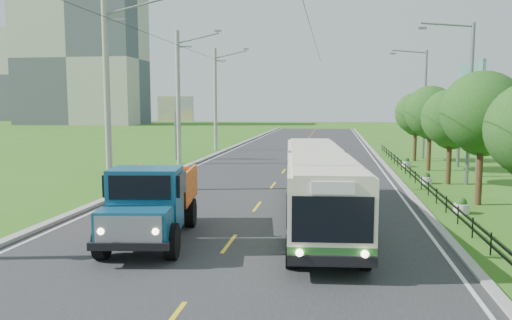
% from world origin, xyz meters
% --- Properties ---
extents(ground, '(240.00, 240.00, 0.00)m').
position_xyz_m(ground, '(0.00, 0.00, 0.00)').
color(ground, '#336718').
rests_on(ground, ground).
extents(road, '(14.00, 120.00, 0.02)m').
position_xyz_m(road, '(0.00, 20.00, 0.01)').
color(road, '#28282B').
rests_on(road, ground).
extents(curb_left, '(0.40, 120.00, 0.15)m').
position_xyz_m(curb_left, '(-7.20, 20.00, 0.07)').
color(curb_left, '#9E9E99').
rests_on(curb_left, ground).
extents(curb_right, '(0.30, 120.00, 0.10)m').
position_xyz_m(curb_right, '(7.15, 20.00, 0.05)').
color(curb_right, '#9E9E99').
rests_on(curb_right, ground).
extents(edge_line_left, '(0.12, 120.00, 0.00)m').
position_xyz_m(edge_line_left, '(-6.65, 20.00, 0.02)').
color(edge_line_left, silver).
rests_on(edge_line_left, road).
extents(edge_line_right, '(0.12, 120.00, 0.00)m').
position_xyz_m(edge_line_right, '(6.65, 20.00, 0.02)').
color(edge_line_right, silver).
rests_on(edge_line_right, road).
extents(centre_dash, '(0.12, 2.20, 0.00)m').
position_xyz_m(centre_dash, '(0.00, 0.00, 0.02)').
color(centre_dash, yellow).
rests_on(centre_dash, road).
extents(railing_right, '(0.04, 40.00, 0.60)m').
position_xyz_m(railing_right, '(8.00, 14.00, 0.30)').
color(railing_right, black).
rests_on(railing_right, ground).
extents(pole_near, '(3.51, 0.32, 10.00)m').
position_xyz_m(pole_near, '(-8.26, 9.00, 5.09)').
color(pole_near, gray).
rests_on(pole_near, ground).
extents(pole_mid, '(3.51, 0.32, 10.00)m').
position_xyz_m(pole_mid, '(-8.26, 21.00, 5.09)').
color(pole_mid, gray).
rests_on(pole_mid, ground).
extents(pole_far, '(3.51, 0.32, 10.00)m').
position_xyz_m(pole_far, '(-8.26, 33.00, 5.09)').
color(pole_far, gray).
rests_on(pole_far, ground).
extents(tree_third, '(3.60, 3.62, 6.00)m').
position_xyz_m(tree_third, '(9.86, 8.14, 3.99)').
color(tree_third, '#382314').
rests_on(tree_third, ground).
extents(tree_fourth, '(3.24, 3.31, 5.40)m').
position_xyz_m(tree_fourth, '(9.86, 14.14, 3.59)').
color(tree_fourth, '#382314').
rests_on(tree_fourth, ground).
extents(tree_fifth, '(3.48, 3.52, 5.80)m').
position_xyz_m(tree_fifth, '(9.86, 20.14, 3.85)').
color(tree_fifth, '#382314').
rests_on(tree_fifth, ground).
extents(tree_back, '(3.30, 3.36, 5.50)m').
position_xyz_m(tree_back, '(9.86, 26.14, 3.65)').
color(tree_back, '#382314').
rests_on(tree_back, ground).
extents(streetlight_mid, '(3.02, 0.20, 9.07)m').
position_xyz_m(streetlight_mid, '(10.64, 14.00, 4.90)').
color(streetlight_mid, slate).
rests_on(streetlight_mid, ground).
extents(streetlight_far, '(3.02, 0.20, 9.07)m').
position_xyz_m(streetlight_far, '(10.64, 28.00, 4.90)').
color(streetlight_far, slate).
rests_on(streetlight_far, ground).
extents(planter_near, '(0.64, 0.64, 0.67)m').
position_xyz_m(planter_near, '(8.60, 6.00, 0.29)').
color(planter_near, silver).
rests_on(planter_near, ground).
extents(planter_mid, '(0.64, 0.64, 0.67)m').
position_xyz_m(planter_mid, '(8.60, 14.00, 0.29)').
color(planter_mid, silver).
rests_on(planter_mid, ground).
extents(planter_far, '(0.64, 0.64, 0.67)m').
position_xyz_m(planter_far, '(8.60, 22.00, 0.29)').
color(planter_far, silver).
rests_on(planter_far, ground).
extents(billboard_left, '(3.00, 0.20, 5.20)m').
position_xyz_m(billboard_left, '(-9.50, 24.00, 3.87)').
color(billboard_left, slate).
rests_on(billboard_left, ground).
extents(billboard_right, '(0.24, 6.00, 7.30)m').
position_xyz_m(billboard_right, '(12.30, 20.00, 5.34)').
color(billboard_right, slate).
rests_on(billboard_right, ground).
extents(apartment_near, '(28.00, 14.00, 30.00)m').
position_xyz_m(apartment_near, '(-55.00, 95.00, 15.00)').
color(apartment_near, '#B7B2A3').
rests_on(apartment_near, ground).
extents(apartment_far, '(24.00, 14.00, 26.00)m').
position_xyz_m(apartment_far, '(-80.00, 120.00, 13.00)').
color(apartment_far, '#B7B2A3').
rests_on(apartment_far, ground).
extents(bus, '(3.46, 14.06, 2.69)m').
position_xyz_m(bus, '(2.68, 3.66, 1.62)').
color(bus, '#2D6F2C').
rests_on(bus, ground).
extents(dump_truck, '(3.10, 6.27, 2.53)m').
position_xyz_m(dump_truck, '(-2.63, 0.08, 1.43)').
color(dump_truck, navy).
rests_on(dump_truck, ground).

